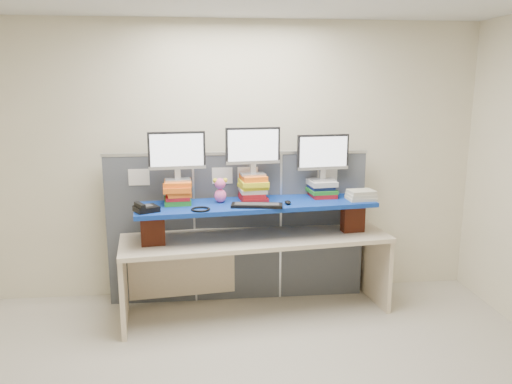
{
  "coord_description": "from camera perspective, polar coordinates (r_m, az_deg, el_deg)",
  "views": [
    {
      "loc": [
        -0.32,
        -3.05,
        2.17
      ],
      "look_at": [
        0.15,
        1.45,
        1.19
      ],
      "focal_mm": 35.0,
      "sensor_mm": 36.0,
      "label": 1
    }
  ],
  "objects": [
    {
      "name": "monitor_center",
      "position": [
        4.68,
        -0.36,
        5.03
      ],
      "size": [
        0.52,
        0.17,
        0.45
      ],
      "rotation": [
        0.0,
        0.0,
        0.12
      ],
      "color": "#AAAAAF",
      "rests_on": "book_stack_center"
    },
    {
      "name": "book_stack_left",
      "position": [
        4.65,
        -8.95,
        -0.01
      ],
      "size": [
        0.27,
        0.32,
        0.21
      ],
      "color": "#207820",
      "rests_on": "blue_board"
    },
    {
      "name": "binder_stack",
      "position": [
        4.86,
        11.93,
        -0.36
      ],
      "size": [
        0.28,
        0.23,
        0.09
      ],
      "rotation": [
        0.0,
        0.0,
        0.1
      ],
      "color": "beige",
      "rests_on": "blue_board"
    },
    {
      "name": "book_stack_center",
      "position": [
        4.74,
        -0.36,
        0.52
      ],
      "size": [
        0.28,
        0.33,
        0.24
      ],
      "color": "maroon",
      "rests_on": "blue_board"
    },
    {
      "name": "blue_board",
      "position": [
        4.66,
        -0.0,
        -1.45
      ],
      "size": [
        2.27,
        0.81,
        0.04
      ],
      "primitive_type": "cube",
      "rotation": [
        0.0,
        0.0,
        0.12
      ],
      "color": "#0B1891",
      "rests_on": "brick_pier_left"
    },
    {
      "name": "cubicle_partition",
      "position": [
        5.04,
        -2.1,
        -3.97
      ],
      "size": [
        2.6,
        0.06,
        1.53
      ],
      "color": "#444850",
      "rests_on": "ground"
    },
    {
      "name": "desk_phone",
      "position": [
        4.42,
        -12.51,
        -1.82
      ],
      "size": [
        0.25,
        0.24,
        0.08
      ],
      "rotation": [
        0.0,
        0.0,
        0.48
      ],
      "color": "black",
      "rests_on": "blue_board"
    },
    {
      "name": "plush_toy",
      "position": [
        4.64,
        -4.11,
        0.22
      ],
      "size": [
        0.14,
        0.1,
        0.23
      ],
      "rotation": [
        0.0,
        0.0,
        -0.17
      ],
      "color": "pink",
      "rests_on": "blue_board"
    },
    {
      "name": "brick_pier_left",
      "position": [
        4.54,
        -11.72,
        -4.19
      ],
      "size": [
        0.22,
        0.14,
        0.29
      ],
      "primitive_type": "cube",
      "rotation": [
        0.0,
        0.0,
        0.12
      ],
      "color": "maroon",
      "rests_on": "desk"
    },
    {
      "name": "monitor_left",
      "position": [
        4.58,
        -9.04,
        4.42
      ],
      "size": [
        0.52,
        0.17,
        0.45
      ],
      "rotation": [
        0.0,
        0.0,
        0.12
      ],
      "color": "#AAAAAF",
      "rests_on": "book_stack_left"
    },
    {
      "name": "headset",
      "position": [
        4.39,
        -6.35,
        -1.97
      ],
      "size": [
        0.22,
        0.22,
        0.02
      ],
      "primitive_type": "torus",
      "rotation": [
        0.0,
        0.0,
        0.33
      ],
      "color": "black",
      "rests_on": "blue_board"
    },
    {
      "name": "mouse",
      "position": [
        4.6,
        3.66,
        -1.18
      ],
      "size": [
        0.06,
        0.1,
        0.03
      ],
      "primitive_type": "ellipsoid",
      "rotation": [
        0.0,
        0.0,
        -0.0
      ],
      "color": "black",
      "rests_on": "blue_board"
    },
    {
      "name": "monitor_right",
      "position": [
        4.88,
        7.65,
        4.26
      ],
      "size": [
        0.52,
        0.17,
        0.45
      ],
      "rotation": [
        0.0,
        0.0,
        0.12
      ],
      "color": "#AAAAAF",
      "rests_on": "book_stack_right"
    },
    {
      "name": "desk",
      "position": [
        4.79,
        -0.0,
        -6.83
      ],
      "size": [
        2.59,
        1.02,
        0.77
      ],
      "rotation": [
        0.0,
        0.0,
        0.12
      ],
      "color": "beige",
      "rests_on": "ground"
    },
    {
      "name": "book_stack_right",
      "position": [
        4.94,
        7.49,
        0.41
      ],
      "size": [
        0.28,
        0.32,
        0.16
      ],
      "color": "maroon",
      "rests_on": "blue_board"
    },
    {
      "name": "room",
      "position": [
        3.16,
        0.01,
        -1.93
      ],
      "size": [
        5.0,
        4.0,
        2.8
      ],
      "color": "beige",
      "rests_on": "ground"
    },
    {
      "name": "brick_pier_right",
      "position": [
        4.94,
        11.0,
        -2.83
      ],
      "size": [
        0.22,
        0.14,
        0.29
      ],
      "primitive_type": "cube",
      "rotation": [
        0.0,
        0.0,
        0.12
      ],
      "color": "maroon",
      "rests_on": "desk"
    },
    {
      "name": "keyboard",
      "position": [
        4.48,
        0.11,
        -1.53
      ],
      "size": [
        0.48,
        0.22,
        0.03
      ],
      "rotation": [
        0.0,
        0.0,
        -0.16
      ],
      "color": "black",
      "rests_on": "blue_board"
    }
  ]
}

